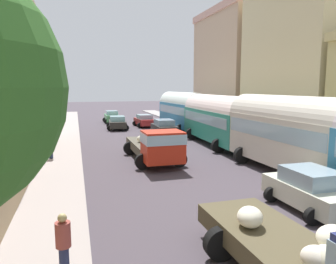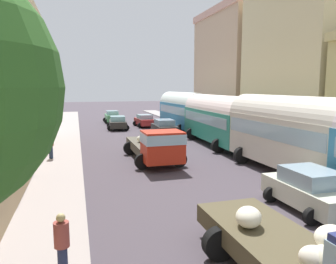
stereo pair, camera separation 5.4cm
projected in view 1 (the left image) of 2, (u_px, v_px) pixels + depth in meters
The scene contains 17 objects.
ground_plane at pixel (154, 142), 27.43m from camera, with size 154.00×154.00×0.00m, color #453D45.
sidewalk_left at pixel (64, 146), 25.46m from camera, with size 2.50×70.00×0.14m, color #9F938E.
sidewalk_right at pixel (232, 138), 29.38m from camera, with size 2.50×70.00×0.14m, color gray.
building_left_2 at pixel (0, 86), 22.04m from camera, with size 5.85×13.73×9.32m.
building_right_2 at pixel (306, 53), 25.73m from camera, with size 6.46×10.22×14.48m.
building_right_3 at pixel (228, 69), 36.78m from camera, with size 4.49×11.56×13.20m.
parked_bus_1 at pixel (287, 130), 17.39m from camera, with size 3.38×8.82×4.19m.
parked_bus_2 at pixel (217, 118), 25.99m from camera, with size 3.48×9.81×4.00m.
parked_bus_3 at pixel (182, 109), 34.55m from camera, with size 3.43×8.79×4.08m.
cargo_truck_1 at pixel (156, 145), 19.78m from camera, with size 3.12×7.10×2.19m.
car_0 at pixel (117, 123), 35.56m from camera, with size 2.49×3.79×1.47m.
car_1 at pixel (112, 117), 42.01m from camera, with size 2.22×3.73×1.58m.
car_2 at pixel (311, 190), 12.30m from camera, with size 2.41×3.84×1.59m.
car_3 at pixel (164, 128), 30.27m from camera, with size 2.37×3.84×1.63m.
car_4 at pixel (144, 121), 38.00m from camera, with size 2.43×3.84×1.42m.
pedestrian_0 at pixel (51, 146), 20.52m from camera, with size 0.45×0.45×1.69m.
pedestrian_1 at pixel (63, 244), 7.63m from camera, with size 0.47×0.47×1.74m.
Camera 1 is at (-6.26, 0.67, 4.65)m, focal length 34.81 mm.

